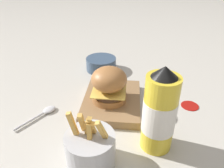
{
  "coord_description": "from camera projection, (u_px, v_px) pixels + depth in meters",
  "views": [
    {
      "loc": [
        -0.59,
        -0.06,
        0.42
      ],
      "look_at": [
        0.0,
        -0.01,
        0.08
      ],
      "focal_mm": 35.0,
      "sensor_mm": 36.0,
      "label": 1
    }
  ],
  "objects": [
    {
      "name": "ketchup_puddle",
      "position": [
        190.0,
        106.0,
        0.71
      ],
      "size": [
        0.06,
        0.06,
        0.0
      ],
      "color": "#9E140F",
      "rests_on": "ground_plane"
    },
    {
      "name": "ketchup_bottle",
      "position": [
        159.0,
        113.0,
        0.52
      ],
      "size": [
        0.08,
        0.08,
        0.23
      ],
      "color": "yellow",
      "rests_on": "ground_plane"
    },
    {
      "name": "burger",
      "position": [
        109.0,
        84.0,
        0.67
      ],
      "size": [
        0.11,
        0.11,
        0.11
      ],
      "color": "#9E6638",
      "rests_on": "serving_board"
    },
    {
      "name": "side_bowl",
      "position": [
        101.0,
        64.0,
        0.93
      ],
      "size": [
        0.13,
        0.13,
        0.05
      ],
      "color": "#384C66",
      "rests_on": "ground_plane"
    },
    {
      "name": "spoon",
      "position": [
        45.0,
        112.0,
        0.68
      ],
      "size": [
        0.13,
        0.09,
        0.01
      ],
      "rotation": [
        0.0,
        0.0,
        5.71
      ],
      "color": "silver",
      "rests_on": "ground_plane"
    },
    {
      "name": "ground_plane",
      "position": [
        110.0,
        104.0,
        0.72
      ],
      "size": [
        6.0,
        6.0,
        0.0
      ],
      "primitive_type": "plane",
      "color": "#B7B2A8"
    },
    {
      "name": "serving_board",
      "position": [
        112.0,
        101.0,
        0.72
      ],
      "size": [
        0.24,
        0.18,
        0.03
      ],
      "color": "olive",
      "rests_on": "ground_plane"
    },
    {
      "name": "fries_basket",
      "position": [
        90.0,
        149.0,
        0.5
      ],
      "size": [
        0.12,
        0.12,
        0.14
      ],
      "color": "#B7B7BC",
      "rests_on": "ground_plane"
    }
  ]
}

